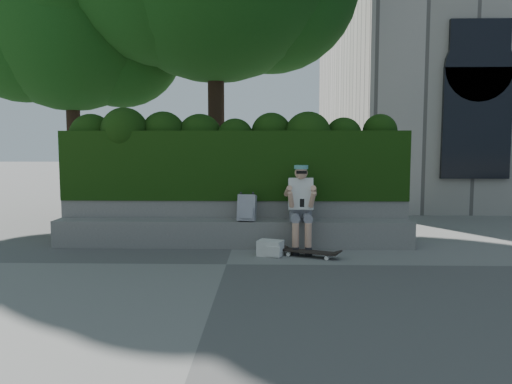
{
  "coord_description": "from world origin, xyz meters",
  "views": [
    {
      "loc": [
        0.6,
        -7.02,
        1.73
      ],
      "look_at": [
        0.4,
        1.0,
        0.95
      ],
      "focal_mm": 35.0,
      "sensor_mm": 36.0,
      "label": 1
    }
  ],
  "objects_px": {
    "backpack_ground": "(270,248)",
    "skateboard": "(309,252)",
    "person": "(301,204)",
    "backpack_plaid": "(247,208)"
  },
  "relations": [
    {
      "from": "skateboard",
      "to": "backpack_ground",
      "type": "xyz_separation_m",
      "value": [
        -0.6,
        0.07,
        0.04
      ]
    },
    {
      "from": "backpack_plaid",
      "to": "backpack_ground",
      "type": "xyz_separation_m",
      "value": [
        0.39,
        -0.58,
        -0.55
      ]
    },
    {
      "from": "skateboard",
      "to": "backpack_plaid",
      "type": "xyz_separation_m",
      "value": [
        -0.98,
        0.65,
        0.59
      ]
    },
    {
      "from": "person",
      "to": "backpack_ground",
      "type": "distance_m",
      "value": 0.95
    },
    {
      "from": "backpack_plaid",
      "to": "backpack_ground",
      "type": "bearing_deg",
      "value": -46.78
    },
    {
      "from": "skateboard",
      "to": "backpack_ground",
      "type": "relative_size",
      "value": 2.41
    },
    {
      "from": "skateboard",
      "to": "person",
      "type": "bearing_deg",
      "value": 123.51
    },
    {
      "from": "person",
      "to": "skateboard",
      "type": "bearing_deg",
      "value": -80.3
    },
    {
      "from": "backpack_plaid",
      "to": "person",
      "type": "bearing_deg",
      "value": 4.13
    },
    {
      "from": "backpack_ground",
      "to": "skateboard",
      "type": "bearing_deg",
      "value": 13.02
    }
  ]
}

